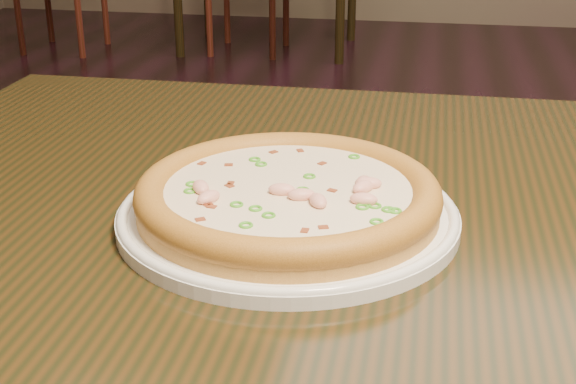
# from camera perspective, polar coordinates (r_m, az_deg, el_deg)

# --- Properties ---
(hero_table) EXTENTS (1.20, 0.80, 0.75)m
(hero_table) POSITION_cam_1_polar(r_m,az_deg,el_deg) (0.81, 9.11, -7.66)
(hero_table) COLOR black
(hero_table) RESTS_ON ground
(plate) EXTENTS (0.31, 0.31, 0.02)m
(plate) POSITION_cam_1_polar(r_m,az_deg,el_deg) (0.72, 0.00, -1.55)
(plate) COLOR white
(plate) RESTS_ON hero_table
(pizza) EXTENTS (0.27, 0.27, 0.03)m
(pizza) POSITION_cam_1_polar(r_m,az_deg,el_deg) (0.72, 0.01, -0.22)
(pizza) COLOR tan
(pizza) RESTS_ON plate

